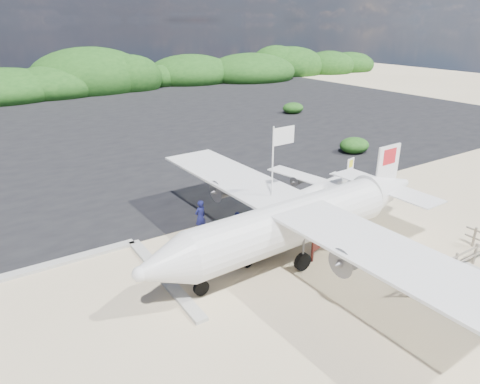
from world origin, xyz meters
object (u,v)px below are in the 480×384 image
(flagpole, at_px, (270,249))
(crew_b, at_px, (274,215))
(aircraft_large, at_px, (208,132))
(baggage_cart, at_px, (254,253))
(crew_c, at_px, (238,228))
(crew_a, at_px, (200,217))
(signboard, at_px, (320,255))

(flagpole, distance_m, crew_b, 2.37)
(crew_b, distance_m, aircraft_large, 21.23)
(flagpole, bearing_deg, baggage_cart, 171.98)
(crew_b, bearing_deg, baggage_cart, 31.92)
(flagpole, relative_size, aircraft_large, 0.32)
(flagpole, height_order, crew_c, flagpole)
(baggage_cart, distance_m, crew_c, 1.47)
(flagpole, height_order, crew_a, flagpole)
(crew_c, bearing_deg, crew_a, -74.68)
(crew_a, bearing_deg, aircraft_large, -132.20)
(baggage_cart, distance_m, crew_b, 2.90)
(crew_a, relative_size, crew_c, 1.07)
(signboard, distance_m, crew_c, 4.05)
(baggage_cart, height_order, crew_b, crew_b)
(signboard, bearing_deg, crew_a, 110.21)
(crew_b, bearing_deg, crew_c, 6.50)
(flagpole, xyz_separation_m, signboard, (1.60, -1.71, 0.00))
(signboard, distance_m, crew_b, 3.47)
(flagpole, height_order, crew_b, flagpole)
(crew_a, relative_size, aircraft_large, 0.10)
(crew_a, height_order, crew_b, crew_a)
(crew_c, bearing_deg, crew_b, 176.92)
(signboard, distance_m, crew_a, 6.17)
(crew_b, xyz_separation_m, aircraft_large, (7.17, 19.97, -0.74))
(baggage_cart, xyz_separation_m, flagpole, (0.84, -0.12, 0.00))
(crew_c, bearing_deg, aircraft_large, -126.76)
(flagpole, relative_size, crew_a, 3.30)
(baggage_cart, bearing_deg, signboard, -48.29)
(aircraft_large, bearing_deg, signboard, 71.22)
(crew_b, relative_size, crew_c, 0.88)
(flagpole, distance_m, crew_a, 3.90)
(flagpole, xyz_separation_m, aircraft_large, (8.67, 21.65, 0.00))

